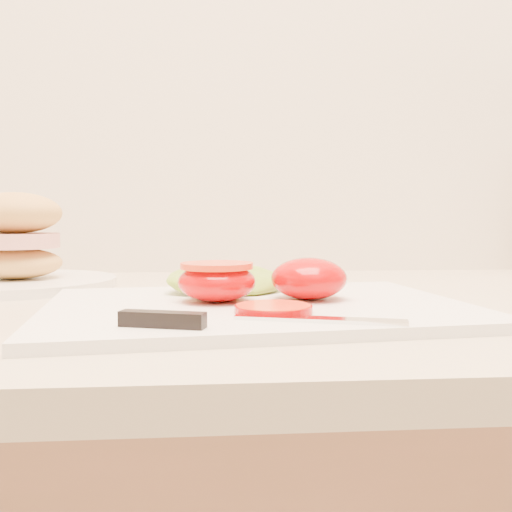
{
  "coord_description": "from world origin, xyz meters",
  "views": [
    {
      "loc": [
        -0.47,
        1.03,
        1.02
      ],
      "look_at": [
        -0.42,
        1.6,
        0.99
      ],
      "focal_mm": 40.0,
      "sensor_mm": 36.0,
      "label": 1
    }
  ],
  "objects": [
    {
      "name": "lettuce_leaf_0",
      "position": [
        -0.45,
        1.67,
        0.95
      ],
      "size": [
        0.16,
        0.12,
        0.03
      ],
      "primitive_type": "ellipsoid",
      "rotation": [
        0.0,
        0.0,
        0.24
      ],
      "color": "#8FC534",
      "rests_on": "cutting_board"
    },
    {
      "name": "tomato_half_dome",
      "position": [
        -0.37,
        1.6,
        0.96
      ],
      "size": [
        0.08,
        0.08,
        0.04
      ],
      "primitive_type": "ellipsoid",
      "color": "#C20100",
      "rests_on": "cutting_board"
    },
    {
      "name": "cutting_board",
      "position": [
        -0.42,
        1.59,
        0.94
      ],
      "size": [
        0.43,
        0.33,
        0.01
      ],
      "primitive_type": "cube",
      "rotation": [
        0.0,
        0.0,
        0.11
      ],
      "color": "white",
      "rests_on": "counter"
    },
    {
      "name": "sandwich_plate",
      "position": [
        -0.72,
        1.81,
        0.98
      ],
      "size": [
        0.26,
        0.26,
        0.13
      ],
      "rotation": [
        0.0,
        0.0,
        0.37
      ],
      "color": "white",
      "rests_on": "counter"
    },
    {
      "name": "tomato_half_cut",
      "position": [
        -0.46,
        1.6,
        0.96
      ],
      "size": [
        0.08,
        0.08,
        0.04
      ],
      "color": "#C20100",
      "rests_on": "cutting_board"
    },
    {
      "name": "tomato_slice_0",
      "position": [
        -0.41,
        1.53,
        0.94
      ],
      "size": [
        0.07,
        0.07,
        0.01
      ],
      "primitive_type": "cylinder",
      "color": "#EF4B19",
      "rests_on": "cutting_board"
    },
    {
      "name": "knife",
      "position": [
        -0.46,
        1.47,
        0.94
      ],
      "size": [
        0.23,
        0.06,
        0.01
      ],
      "rotation": [
        0.0,
        0.0,
        -0.3
      ],
      "color": "silver",
      "rests_on": "cutting_board"
    }
  ]
}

